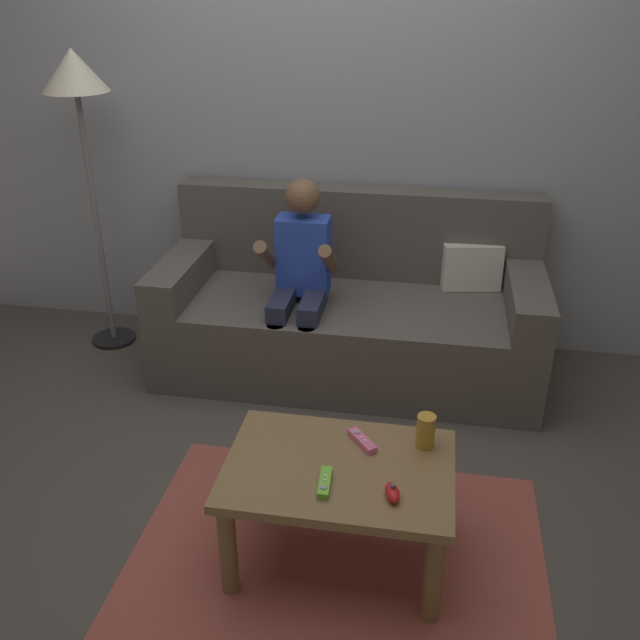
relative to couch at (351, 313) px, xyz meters
name	(u,v)px	position (x,y,z in m)	size (l,w,h in m)	color
ground_plane	(269,492)	(-0.19, -1.07, -0.30)	(9.89, 9.89, 0.00)	#4C4742
wall_back	(328,110)	(-0.19, 0.39, 0.95)	(4.95, 0.05, 2.50)	#999EA8
couch	(351,313)	(0.00, 0.00, 0.00)	(1.89, 0.80, 0.89)	#56514C
person_seated_on_couch	(300,276)	(-0.23, -0.19, 0.27)	(0.36, 0.44, 1.02)	#282D47
coffee_table	(339,482)	(0.14, -1.35, 0.02)	(0.77, 0.53, 0.40)	brown
area_rug	(338,553)	(0.14, -1.35, -0.30)	(1.47, 1.06, 0.01)	#9E4C42
game_remote_lime_near_edge	(325,483)	(0.11, -1.45, 0.11)	(0.04, 0.14, 0.03)	#72C638
nunchuk_red	(392,492)	(0.32, -1.47, 0.12)	(0.07, 0.10, 0.05)	red
game_remote_pink_far_corner	(362,441)	(0.20, -1.21, 0.11)	(0.12, 0.13, 0.03)	pink
soda_can	(426,431)	(0.41, -1.19, 0.16)	(0.07, 0.07, 0.12)	#B78C2D
floor_lamp	(77,95)	(-1.36, 0.04, 1.04)	(0.32, 0.32, 1.56)	black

